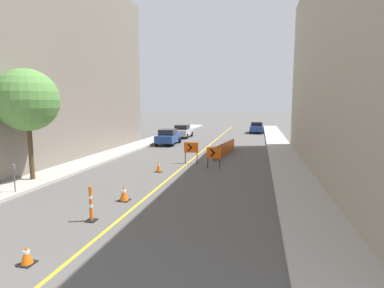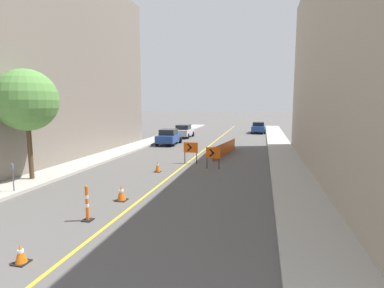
{
  "view_description": "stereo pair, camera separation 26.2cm",
  "coord_description": "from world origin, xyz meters",
  "px_view_note": "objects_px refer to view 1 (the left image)",
  "views": [
    {
      "loc": [
        4.86,
        -1.59,
        4.18
      ],
      "look_at": [
        -0.29,
        21.37,
        1.0
      ],
      "focal_mm": 28.0,
      "sensor_mm": 36.0,
      "label": 1
    },
    {
      "loc": [
        5.11,
        -1.53,
        4.18
      ],
      "look_at": [
        -0.29,
        21.37,
        1.0
      ],
      "focal_mm": 28.0,
      "sensor_mm": 36.0,
      "label": 2
    }
  ],
  "objects_px": {
    "traffic_cone_nearest": "(26,255)",
    "traffic_cone_second": "(124,193)",
    "arrow_barricade_primary": "(191,149)",
    "parking_meter_near_curb": "(14,172)",
    "parked_car_curb_mid": "(183,131)",
    "street_tree_left_near": "(27,100)",
    "parked_car_curb_near": "(168,137)",
    "delineator_post_front": "(91,206)",
    "arrow_barricade_secondary": "(214,154)",
    "parked_car_curb_far": "(257,127)",
    "traffic_cone_third": "(159,166)"
  },
  "relations": [
    {
      "from": "traffic_cone_nearest",
      "to": "traffic_cone_second",
      "type": "relative_size",
      "value": 0.78
    },
    {
      "from": "arrow_barricade_primary",
      "to": "parking_meter_near_curb",
      "type": "distance_m",
      "value": 10.94
    },
    {
      "from": "parked_car_curb_mid",
      "to": "street_tree_left_near",
      "type": "relative_size",
      "value": 0.74
    },
    {
      "from": "arrow_barricade_primary",
      "to": "street_tree_left_near",
      "type": "xyz_separation_m",
      "value": [
        -7.21,
        -6.77,
        3.3
      ]
    },
    {
      "from": "traffic_cone_second",
      "to": "arrow_barricade_primary",
      "type": "relative_size",
      "value": 0.45
    },
    {
      "from": "traffic_cone_nearest",
      "to": "parked_car_curb_near",
      "type": "distance_m",
      "value": 23.35
    },
    {
      "from": "traffic_cone_nearest",
      "to": "delineator_post_front",
      "type": "relative_size",
      "value": 0.4
    },
    {
      "from": "parked_car_curb_mid",
      "to": "parking_meter_near_curb",
      "type": "distance_m",
      "value": 24.66
    },
    {
      "from": "parked_car_curb_mid",
      "to": "street_tree_left_near",
      "type": "bearing_deg",
      "value": -97.29
    },
    {
      "from": "traffic_cone_nearest",
      "to": "street_tree_left_near",
      "type": "distance_m",
      "value": 10.22
    },
    {
      "from": "traffic_cone_second",
      "to": "arrow_barricade_primary",
      "type": "distance_m",
      "value": 8.71
    },
    {
      "from": "traffic_cone_nearest",
      "to": "parked_car_curb_mid",
      "type": "relative_size",
      "value": 0.12
    },
    {
      "from": "delineator_post_front",
      "to": "parking_meter_near_curb",
      "type": "xyz_separation_m",
      "value": [
        -5.11,
        2.03,
        0.51
      ]
    },
    {
      "from": "arrow_barricade_secondary",
      "to": "street_tree_left_near",
      "type": "distance_m",
      "value": 11.03
    },
    {
      "from": "traffic_cone_second",
      "to": "arrow_barricade_secondary",
      "type": "relative_size",
      "value": 0.48
    },
    {
      "from": "traffic_cone_nearest",
      "to": "street_tree_left_near",
      "type": "xyz_separation_m",
      "value": [
        -5.97,
        7.21,
        4.1
      ]
    },
    {
      "from": "parked_car_curb_far",
      "to": "parking_meter_near_curb",
      "type": "xyz_separation_m",
      "value": [
        -10.59,
        -32.53,
        0.28
      ]
    },
    {
      "from": "parked_car_curb_near",
      "to": "arrow_barricade_secondary",
      "type": "bearing_deg",
      "value": -62.05
    },
    {
      "from": "traffic_cone_third",
      "to": "street_tree_left_near",
      "type": "relative_size",
      "value": 0.12
    },
    {
      "from": "delineator_post_front",
      "to": "traffic_cone_second",
      "type": "bearing_deg",
      "value": 86.3
    },
    {
      "from": "arrow_barricade_primary",
      "to": "arrow_barricade_secondary",
      "type": "distance_m",
      "value": 2.29
    },
    {
      "from": "delineator_post_front",
      "to": "parking_meter_near_curb",
      "type": "height_order",
      "value": "parking_meter_near_curb"
    },
    {
      "from": "traffic_cone_third",
      "to": "arrow_barricade_primary",
      "type": "bearing_deg",
      "value": 65.88
    },
    {
      "from": "traffic_cone_nearest",
      "to": "delineator_post_front",
      "type": "distance_m",
      "value": 3.02
    },
    {
      "from": "traffic_cone_nearest",
      "to": "arrow_barricade_secondary",
      "type": "distance_m",
      "value": 12.97
    },
    {
      "from": "traffic_cone_nearest",
      "to": "arrow_barricade_primary",
      "type": "relative_size",
      "value": 0.35
    },
    {
      "from": "traffic_cone_nearest",
      "to": "delineator_post_front",
      "type": "height_order",
      "value": "delineator_post_front"
    },
    {
      "from": "delineator_post_front",
      "to": "parked_car_curb_mid",
      "type": "distance_m",
      "value": 26.86
    },
    {
      "from": "traffic_cone_nearest",
      "to": "parked_car_curb_far",
      "type": "bearing_deg",
      "value": 81.59
    },
    {
      "from": "arrow_barricade_secondary",
      "to": "arrow_barricade_primary",
      "type": "bearing_deg",
      "value": 146.19
    },
    {
      "from": "delineator_post_front",
      "to": "parked_car_curb_mid",
      "type": "height_order",
      "value": "parked_car_curb_mid"
    },
    {
      "from": "parking_meter_near_curb",
      "to": "delineator_post_front",
      "type": "bearing_deg",
      "value": -21.65
    },
    {
      "from": "traffic_cone_nearest",
      "to": "street_tree_left_near",
      "type": "height_order",
      "value": "street_tree_left_near"
    },
    {
      "from": "parked_car_curb_mid",
      "to": "parking_meter_near_curb",
      "type": "height_order",
      "value": "parked_car_curb_mid"
    },
    {
      "from": "traffic_cone_third",
      "to": "parked_car_curb_mid",
      "type": "xyz_separation_m",
      "value": [
        -3.28,
        18.71,
        0.46
      ]
    },
    {
      "from": "traffic_cone_second",
      "to": "parked_car_curb_mid",
      "type": "relative_size",
      "value": 0.16
    },
    {
      "from": "traffic_cone_third",
      "to": "traffic_cone_nearest",
      "type": "bearing_deg",
      "value": -89.38
    },
    {
      "from": "arrow_barricade_primary",
      "to": "parked_car_curb_mid",
      "type": "height_order",
      "value": "parked_car_curb_mid"
    },
    {
      "from": "parked_car_curb_mid",
      "to": "street_tree_left_near",
      "type": "distance_m",
      "value": 22.85
    },
    {
      "from": "traffic_cone_second",
      "to": "arrow_barricade_secondary",
      "type": "xyz_separation_m",
      "value": [
        2.84,
        7.22,
        0.64
      ]
    },
    {
      "from": "parked_car_curb_far",
      "to": "street_tree_left_near",
      "type": "distance_m",
      "value": 32.66
    },
    {
      "from": "parked_car_curb_far",
      "to": "parked_car_curb_near",
      "type": "bearing_deg",
      "value": -120.27
    },
    {
      "from": "parked_car_curb_far",
      "to": "parking_meter_near_curb",
      "type": "height_order",
      "value": "parked_car_curb_far"
    },
    {
      "from": "delineator_post_front",
      "to": "street_tree_left_near",
      "type": "relative_size",
      "value": 0.22
    },
    {
      "from": "arrow_barricade_primary",
      "to": "parked_car_curb_far",
      "type": "distance_m",
      "value": 23.97
    },
    {
      "from": "traffic_cone_third",
      "to": "delineator_post_front",
      "type": "distance_m",
      "value": 7.93
    },
    {
      "from": "parked_car_curb_near",
      "to": "parked_car_curb_far",
      "type": "height_order",
      "value": "same"
    },
    {
      "from": "traffic_cone_third",
      "to": "street_tree_left_near",
      "type": "bearing_deg",
      "value": -147.54
    },
    {
      "from": "parked_car_curb_mid",
      "to": "parking_meter_near_curb",
      "type": "relative_size",
      "value": 3.3
    },
    {
      "from": "parked_car_curb_near",
      "to": "parked_car_curb_far",
      "type": "distance_m",
      "value": 16.92
    }
  ]
}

